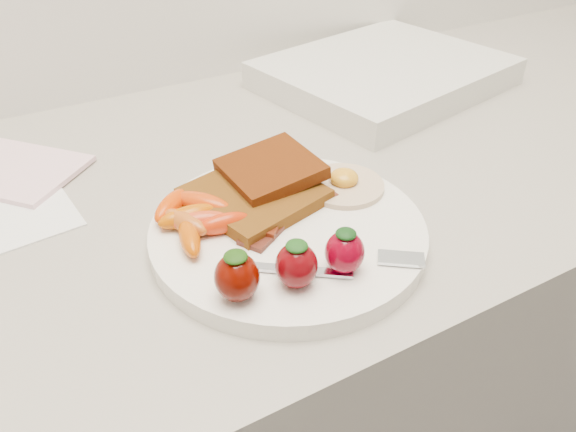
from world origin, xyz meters
TOP-DOWN VIEW (x-y plane):
  - counter at (0.00, 1.70)m, footprint 2.00×0.60m
  - plate at (0.01, 1.57)m, footprint 0.27×0.27m
  - toast_lower at (0.00, 1.62)m, footprint 0.14×0.14m
  - toast_upper at (0.03, 1.64)m, footprint 0.10×0.09m
  - fried_egg at (0.10, 1.60)m, footprint 0.11×0.11m
  - bacon_strips at (0.02, 1.59)m, footprint 0.12×0.10m
  - baby_carrots at (-0.07, 1.61)m, footprint 0.09×0.11m
  - strawberries at (-0.03, 1.49)m, footprint 0.13×0.05m
  - fork at (0.02, 1.49)m, footprint 0.15×0.09m
  - notepad at (-0.21, 1.84)m, footprint 0.19×0.20m
  - appliance at (0.33, 1.84)m, footprint 0.39×0.34m

SIDE VIEW (x-z plane):
  - counter at x=0.00m, z-range 0.00..0.90m
  - notepad at x=-0.21m, z-range 0.90..0.91m
  - plate at x=0.01m, z-range 0.90..0.92m
  - appliance at x=0.33m, z-range 0.90..0.94m
  - fork at x=0.02m, z-range 0.92..0.92m
  - bacon_strips at x=0.02m, z-range 0.92..0.93m
  - fried_egg at x=0.10m, z-range 0.91..0.93m
  - toast_lower at x=0.00m, z-range 0.92..0.93m
  - baby_carrots at x=-0.07m, z-range 0.92..0.94m
  - toast_upper at x=0.03m, z-range 0.93..0.95m
  - strawberries at x=-0.03m, z-range 0.92..0.96m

